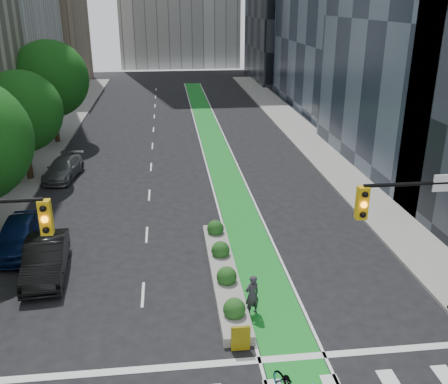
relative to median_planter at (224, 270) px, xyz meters
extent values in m
cube|color=gray|center=(-13.00, 17.96, -0.30)|extent=(3.60, 90.00, 0.15)
cube|color=gray|center=(10.60, 17.96, -0.30)|extent=(3.60, 90.00, 0.15)
cube|color=#188526|center=(1.80, 22.96, -0.37)|extent=(2.20, 70.00, 0.01)
cylinder|color=black|center=(-12.20, 14.96, 1.87)|extent=(0.44, 0.44, 4.48)
sphere|color=#0E4410|center=(-12.20, 14.96, 4.59)|extent=(5.60, 5.60, 5.60)
cylinder|color=black|center=(-12.20, 24.96, 2.20)|extent=(0.44, 0.44, 5.15)
sphere|color=#0E4410|center=(-12.20, 24.96, 5.33)|extent=(6.60, 6.60, 6.60)
cube|color=gold|center=(-5.90, -6.54, 5.88)|extent=(0.34, 0.28, 1.05)
sphere|color=orange|center=(-5.90, -6.70, 5.88)|extent=(0.20, 0.20, 0.20)
cube|color=gold|center=(3.50, -6.54, 5.88)|extent=(0.34, 0.28, 1.05)
sphere|color=orange|center=(3.50, -6.70, 5.88)|extent=(0.20, 0.20, 0.20)
cube|color=white|center=(5.97, -6.57, 6.43)|extent=(0.55, 0.04, 0.55)
cube|color=gray|center=(0.00, -0.04, -0.17)|extent=(1.20, 10.00, 0.40)
cube|color=yellow|center=(0.00, -5.24, 0.18)|extent=(0.70, 0.12, 1.00)
sphere|color=#194C19|center=(0.00, -3.54, 0.28)|extent=(0.90, 0.90, 0.90)
sphere|color=#194C19|center=(0.00, -1.04, 0.28)|extent=(0.90, 0.90, 0.90)
sphere|color=#194C19|center=(0.00, 1.46, 0.28)|extent=(0.90, 0.90, 0.90)
sphere|color=#194C19|center=(0.00, 3.96, 0.28)|extent=(0.90, 0.90, 0.90)
imported|color=#312C35|center=(0.80, -2.98, 0.52)|extent=(0.76, 0.65, 1.78)
imported|color=navy|center=(-10.10, 3.90, 0.48)|extent=(2.28, 5.10, 1.70)
imported|color=black|center=(-8.20, 1.21, 0.46)|extent=(2.23, 5.22, 1.67)
imported|color=#5A5D5F|center=(-9.90, 15.16, 0.33)|extent=(2.62, 5.09, 1.41)
camera|label=1|loc=(-2.34, -20.07, 11.68)|focal=40.00mm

